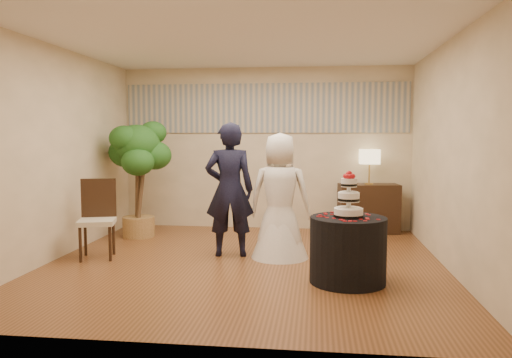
# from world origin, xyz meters

# --- Properties ---
(floor) EXTENTS (5.00, 5.00, 0.00)m
(floor) POSITION_xyz_m (0.00, 0.00, 0.00)
(floor) COLOR brown
(floor) RESTS_ON ground
(ceiling) EXTENTS (5.00, 5.00, 0.00)m
(ceiling) POSITION_xyz_m (0.00, 0.00, 2.80)
(ceiling) COLOR white
(ceiling) RESTS_ON wall_back
(wall_back) EXTENTS (5.00, 0.06, 2.80)m
(wall_back) POSITION_xyz_m (0.00, 2.50, 1.40)
(wall_back) COLOR beige
(wall_back) RESTS_ON ground
(wall_front) EXTENTS (5.00, 0.06, 2.80)m
(wall_front) POSITION_xyz_m (0.00, -2.50, 1.40)
(wall_front) COLOR beige
(wall_front) RESTS_ON ground
(wall_left) EXTENTS (0.06, 5.00, 2.80)m
(wall_left) POSITION_xyz_m (-2.50, 0.00, 1.40)
(wall_left) COLOR beige
(wall_left) RESTS_ON ground
(wall_right) EXTENTS (0.06, 5.00, 2.80)m
(wall_right) POSITION_xyz_m (2.50, 0.00, 1.40)
(wall_right) COLOR beige
(wall_right) RESTS_ON ground
(mural_border) EXTENTS (4.90, 0.02, 0.85)m
(mural_border) POSITION_xyz_m (0.00, 2.48, 2.10)
(mural_border) COLOR #9F9E93
(mural_border) RESTS_ON wall_back
(groom) EXTENTS (0.71, 0.52, 1.80)m
(groom) POSITION_xyz_m (-0.26, 0.40, 0.90)
(groom) COLOR black
(groom) RESTS_ON floor
(bride) EXTENTS (0.86, 0.81, 1.67)m
(bride) POSITION_xyz_m (0.42, 0.38, 0.83)
(bride) COLOR white
(bride) RESTS_ON floor
(cake_table) EXTENTS (1.10, 1.10, 0.73)m
(cake_table) POSITION_xyz_m (1.26, -0.67, 0.37)
(cake_table) COLOR black
(cake_table) RESTS_ON floor
(wedding_cake) EXTENTS (0.32, 0.32, 0.51)m
(wedding_cake) POSITION_xyz_m (1.26, -0.67, 0.99)
(wedding_cake) COLOR white
(wedding_cake) RESTS_ON cake_table
(console) EXTENTS (1.03, 0.56, 0.82)m
(console) POSITION_xyz_m (1.77, 2.26, 0.41)
(console) COLOR black
(console) RESTS_ON floor
(table_lamp) EXTENTS (0.32, 0.32, 0.58)m
(table_lamp) POSITION_xyz_m (1.77, 2.26, 1.11)
(table_lamp) COLOR beige
(table_lamp) RESTS_ON console
(ficus_tree) EXTENTS (1.14, 1.14, 1.90)m
(ficus_tree) POSITION_xyz_m (-1.93, 1.46, 0.95)
(ficus_tree) COLOR #22581B
(ficus_tree) RESTS_ON floor
(side_chair) EXTENTS (0.60, 0.61, 1.05)m
(side_chair) POSITION_xyz_m (-1.98, 0.04, 0.52)
(side_chair) COLOR black
(side_chair) RESTS_ON floor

